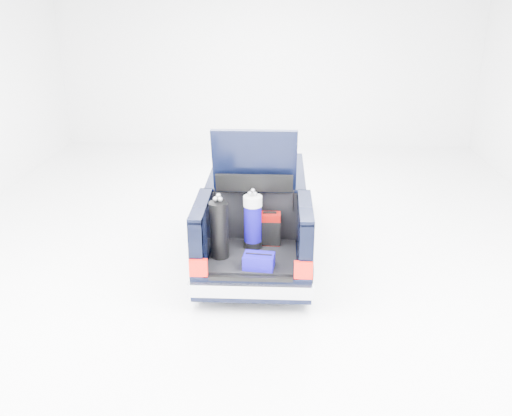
{
  "coord_description": "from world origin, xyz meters",
  "views": [
    {
      "loc": [
        0.38,
        -8.87,
        4.37
      ],
      "look_at": [
        0.0,
        -0.5,
        0.97
      ],
      "focal_mm": 38.0,
      "sensor_mm": 36.0,
      "label": 1
    }
  ],
  "objects_px": {
    "red_suitcase": "(270,229)",
    "blue_duffel": "(259,261)",
    "car": "(258,211)",
    "black_golf_bag": "(219,230)",
    "blue_golf_bag": "(253,221)"
  },
  "relations": [
    {
      "from": "black_golf_bag",
      "to": "car",
      "type": "bearing_deg",
      "value": 87.54
    },
    {
      "from": "car",
      "to": "blue_golf_bag",
      "type": "xyz_separation_m",
      "value": [
        -0.02,
        -1.32,
        0.36
      ]
    },
    {
      "from": "black_golf_bag",
      "to": "blue_golf_bag",
      "type": "distance_m",
      "value": 0.6
    },
    {
      "from": "red_suitcase",
      "to": "blue_duffel",
      "type": "bearing_deg",
      "value": -99.44
    },
    {
      "from": "car",
      "to": "black_golf_bag",
      "type": "bearing_deg",
      "value": -106.56
    },
    {
      "from": "car",
      "to": "red_suitcase",
      "type": "height_order",
      "value": "car"
    },
    {
      "from": "black_golf_bag",
      "to": "blue_golf_bag",
      "type": "bearing_deg",
      "value": 50.73
    },
    {
      "from": "red_suitcase",
      "to": "black_golf_bag",
      "type": "xyz_separation_m",
      "value": [
        -0.74,
        -0.49,
        0.19
      ]
    },
    {
      "from": "black_golf_bag",
      "to": "blue_duffel",
      "type": "relative_size",
      "value": 2.11
    },
    {
      "from": "red_suitcase",
      "to": "blue_duffel",
      "type": "height_order",
      "value": "red_suitcase"
    },
    {
      "from": "black_golf_bag",
      "to": "blue_duffel",
      "type": "height_order",
      "value": "black_golf_bag"
    },
    {
      "from": "blue_golf_bag",
      "to": "blue_duffel",
      "type": "relative_size",
      "value": 2.05
    },
    {
      "from": "red_suitcase",
      "to": "black_golf_bag",
      "type": "distance_m",
      "value": 0.91
    },
    {
      "from": "red_suitcase",
      "to": "blue_duffel",
      "type": "relative_size",
      "value": 1.17
    },
    {
      "from": "car",
      "to": "blue_duffel",
      "type": "relative_size",
      "value": 9.88
    }
  ]
}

